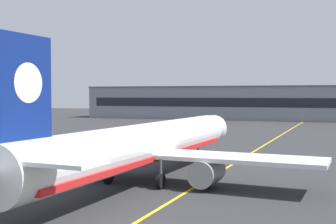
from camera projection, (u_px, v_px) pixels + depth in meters
The scene contains 5 objects.
taxiway_centreline at pixel (238, 161), 53.98m from camera, with size 0.30×180.00×0.01m, color yellow.
airliner_foreground at pixel (143, 146), 40.79m from camera, with size 32.27×41.53×11.65m.
safety_cone_by_nose_gear at pixel (195, 156), 56.60m from camera, with size 0.44×0.44×0.55m.
safety_cone_by_port_wing at pixel (0, 164), 50.31m from camera, with size 0.44×0.44×0.55m.
terminal_building at pixel (306, 103), 135.74m from camera, with size 142.65×12.40×10.71m.
Camera 1 is at (9.88, -23.45, 8.10)m, focal length 47.79 mm.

